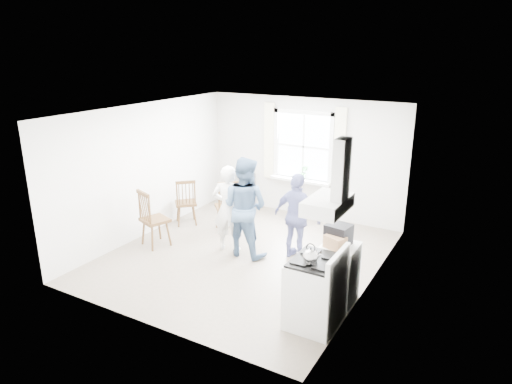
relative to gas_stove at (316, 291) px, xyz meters
name	(u,v)px	position (x,y,z in m)	size (l,w,h in m)	color
room_shell	(245,187)	(-1.91, 1.35, 0.82)	(4.62, 5.12, 2.64)	#7C6E5F
window_assembly	(303,151)	(-1.91, 3.80, 0.98)	(1.88, 0.24, 1.70)	white
range_hood	(332,193)	(0.16, 0.00, 1.42)	(0.45, 0.76, 0.94)	white
shelf_unit	(245,189)	(-3.31, 3.68, -0.08)	(0.40, 0.30, 0.80)	slate
gas_stove	(316,291)	(0.00, 0.00, 0.00)	(0.68, 0.76, 1.12)	silver
kettle	(310,257)	(-0.04, -0.13, 0.56)	(0.20, 0.20, 0.28)	silver
low_cabinet	(338,273)	(0.07, 0.70, -0.03)	(0.50, 0.55, 0.90)	white
stereo_stack	(338,234)	(0.03, 0.73, 0.57)	(0.38, 0.35, 0.30)	black
cardboard_box	(335,242)	(0.04, 0.57, 0.51)	(0.28, 0.20, 0.18)	#AD7D53
windsor_chair_a	(229,201)	(-2.76, 2.12, 0.19)	(0.65, 0.65, 1.10)	#472E17
windsor_chair_b	(149,213)	(-3.66, 0.80, 0.20)	(0.60, 0.60, 1.11)	#472E17
windsor_chair_c	(186,198)	(-3.74, 2.00, 0.13)	(0.59, 0.59, 1.01)	#472E17
person_left	(229,209)	(-2.30, 1.42, 0.33)	(0.59, 0.59, 1.62)	white
person_mid	(245,207)	(-1.95, 1.42, 0.42)	(0.88, 0.88, 1.81)	#486486
person_right	(297,217)	(-1.08, 1.74, 0.29)	(0.91, 0.91, 1.55)	navy
potted_plant	(304,172)	(-1.83, 3.71, 0.52)	(0.17, 0.17, 0.32)	#33743C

